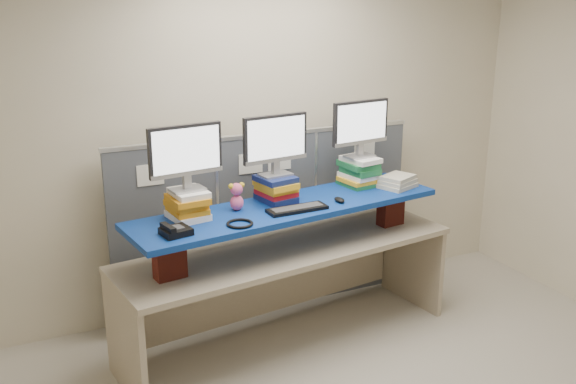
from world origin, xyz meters
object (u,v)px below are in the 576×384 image
desk (288,266)px  blue_board (288,208)px  monitor_right (361,125)px  keyboard (297,209)px  monitor_center (275,142)px  monitor_left (186,154)px  desk_phone (175,231)px

desk → blue_board: bearing=-7.8°
monitor_right → keyboard: 0.94m
desk → monitor_center: size_ratio=5.19×
blue_board → monitor_left: 0.88m
monitor_left → desk: bearing=-9.2°
desk → keyboard: 0.51m
blue_board → desk_phone: 0.94m
desk → monitor_left: size_ratio=5.19×
keyboard → blue_board: bearing=90.5°
desk → desk_phone: desk_phone is taller
blue_board → monitor_left: monitor_left is taller
monitor_right → monitor_left: bearing=-180.0°
keyboard → desk_phone: size_ratio=2.16×
monitor_right → keyboard: size_ratio=1.16×
desk → desk_phone: bearing=-172.6°
monitor_right → desk_phone: (-1.64, -0.47, -0.46)m
blue_board → desk_phone: bearing=-172.6°
monitor_right → desk_phone: bearing=-171.9°
monitor_center → monitor_right: size_ratio=1.00×
desk → desk_phone: size_ratio=13.04×
desk → monitor_right: bearing=9.0°
desk_phone → keyboard: bearing=-4.7°
desk → monitor_left: 1.19m
monitor_left → monitor_center: (0.69, 0.09, -0.00)m
desk → monitor_center: (-0.05, 0.11, 0.94)m
keyboard → desk_phone: desk_phone is taller
desk_phone → blue_board: bearing=3.9°
monitor_center → monitor_right: monitor_right is taller
monitor_right → keyboard: bearing=-161.3°
blue_board → desk_phone: (-0.91, -0.25, 0.05)m
blue_board → monitor_left: (-0.74, 0.02, 0.48)m
desk → blue_board: 0.46m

